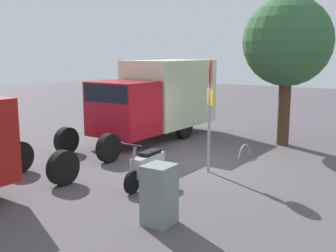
% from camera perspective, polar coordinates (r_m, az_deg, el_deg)
% --- Properties ---
extents(ground_plane, '(60.00, 60.00, 0.00)m').
position_cam_1_polar(ground_plane, '(12.82, 3.38, -4.97)').
color(ground_plane, '#4F494C').
extents(box_truck_near, '(7.12, 2.42, 3.04)m').
position_cam_1_polar(box_truck_near, '(16.06, -1.58, 4.11)').
color(box_truck_near, black).
rests_on(box_truck_near, ground).
extents(motorcycle, '(1.81, 0.55, 1.20)m').
position_cam_1_polar(motorcycle, '(10.40, -2.86, -5.57)').
color(motorcycle, black).
rests_on(motorcycle, ground).
extents(stop_sign, '(0.71, 0.33, 3.14)m').
position_cam_1_polar(stop_sign, '(11.39, 5.83, 3.84)').
color(stop_sign, '#9E9EA3').
rests_on(stop_sign, ground).
extents(street_tree, '(3.16, 3.16, 5.31)m').
position_cam_1_polar(street_tree, '(15.38, 16.21, 11.06)').
color(street_tree, '#47301E').
rests_on(street_tree, ground).
extents(utility_cabinet, '(0.59, 0.55, 1.20)m').
position_cam_1_polar(utility_cabinet, '(8.15, -1.22, -9.48)').
color(utility_cabinet, slate).
rests_on(utility_cabinet, ground).
extents(bike_rack_hoop, '(0.85, 0.10, 0.85)m').
position_cam_1_polar(bike_rack_hoop, '(13.59, 10.52, -4.24)').
color(bike_rack_hoop, '#B7B7BC').
rests_on(bike_rack_hoop, ground).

